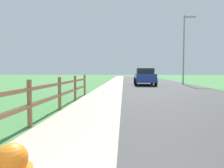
% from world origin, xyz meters
% --- Properties ---
extents(ground_plane, '(120.00, 120.00, 0.00)m').
position_xyz_m(ground_plane, '(0.00, 25.00, 0.00)').
color(ground_plane, '#437C40').
extents(road_asphalt, '(7.00, 66.00, 0.01)m').
position_xyz_m(road_asphalt, '(3.50, 27.00, 0.00)').
color(road_asphalt, '#3A3A3A').
rests_on(road_asphalt, ground).
extents(curb_concrete, '(6.00, 66.00, 0.01)m').
position_xyz_m(curb_concrete, '(-3.00, 27.00, 0.00)').
color(curb_concrete, '#BAA190').
rests_on(curb_concrete, ground).
extents(grass_verge, '(5.00, 66.00, 0.00)m').
position_xyz_m(grass_verge, '(-4.50, 27.00, 0.01)').
color(grass_verge, '#437C40').
rests_on(grass_verge, ground).
extents(rail_fence, '(0.11, 11.49, 1.12)m').
position_xyz_m(rail_fence, '(-2.08, 5.17, 0.65)').
color(rail_fence, brown).
rests_on(rail_fence, ground).
extents(parked_suv_blue, '(2.08, 4.77, 1.62)m').
position_xyz_m(parked_suv_blue, '(2.12, 19.88, 0.82)').
color(parked_suv_blue, navy).
rests_on(parked_suv_blue, ground).
extents(street_lamp, '(1.17, 0.20, 6.97)m').
position_xyz_m(street_lamp, '(6.29, 21.18, 4.10)').
color(street_lamp, gray).
rests_on(street_lamp, ground).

